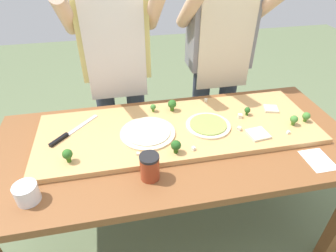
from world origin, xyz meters
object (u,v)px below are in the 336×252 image
at_px(pizza_whole_pesto_green, 208,125).
at_px(cheese_crumble_c, 138,154).
at_px(cheese_crumble_a, 206,100).
at_px(sauce_jar, 150,167).
at_px(pizza_slice_near_left, 271,109).
at_px(recipe_note, 318,160).
at_px(cheese_crumble_f, 193,148).
at_px(cheese_crumble_b, 239,128).
at_px(cheese_crumble_d, 288,132).
at_px(flour_cup, 27,194).
at_px(broccoli_floret_center_left, 68,155).
at_px(broccoli_floret_front_left, 153,107).
at_px(broccoli_floret_front_mid, 306,116).
at_px(cook_left, 116,59).
at_px(cheese_crumble_e, 240,116).
at_px(broccoli_floret_back_left, 247,110).
at_px(cook_right, 219,51).
at_px(broccoli_floret_center_right, 294,120).
at_px(prep_table, 176,155).
at_px(broccoli_floret_back_right, 172,104).
at_px(pizza_slice_center, 258,134).
at_px(pizza_whole_cheese_artichoke, 148,133).
at_px(broccoli_floret_back_mid, 176,146).
at_px(chefs_knife, 68,134).

xyz_separation_m(pizza_whole_pesto_green, cheese_crumble_c, (-0.38, -0.15, -0.00)).
height_order(cheese_crumble_a, sauce_jar, sauce_jar).
xyz_separation_m(pizza_slice_near_left, recipe_note, (0.03, -0.41, -0.03)).
xyz_separation_m(cheese_crumble_a, cheese_crumble_f, (-0.19, -0.41, -0.00)).
distance_m(cheese_crumble_b, cheese_crumble_d, 0.24).
relative_size(pizza_whole_pesto_green, sauce_jar, 1.92).
relative_size(cheese_crumble_d, flour_cup, 0.15).
relative_size(broccoli_floret_center_left, broccoli_floret_front_left, 1.47).
xyz_separation_m(broccoli_floret_center_left, broccoli_floret_front_mid, (1.21, 0.08, -0.01)).
bearing_deg(cheese_crumble_c, recipe_note, -11.71).
relative_size(cheese_crumble_b, recipe_note, 0.12).
height_order(broccoli_floret_center_left, cook_left, cook_left).
xyz_separation_m(cheese_crumble_e, recipe_note, (0.24, -0.36, -0.04)).
distance_m(broccoli_floret_back_left, broccoli_floret_front_mid, 0.30).
bearing_deg(cook_right, cheese_crumble_a, -120.11).
xyz_separation_m(broccoli_floret_front_mid, sauce_jar, (-0.87, -0.22, 0.00)).
xyz_separation_m(broccoli_floret_front_left, cook_left, (-0.17, 0.34, 0.16)).
xyz_separation_m(cook_left, cook_right, (0.66, 0.00, 0.00)).
relative_size(broccoli_floret_center_right, cook_right, 0.03).
relative_size(cheese_crumble_f, cook_left, 0.01).
bearing_deg(prep_table, broccoli_floret_back_left, 14.46).
xyz_separation_m(pizza_whole_pesto_green, broccoli_floret_back_right, (-0.15, 0.19, 0.03)).
bearing_deg(broccoli_floret_center_right, cook_right, 108.71).
bearing_deg(cheese_crumble_a, pizza_whole_pesto_green, -104.97).
distance_m(broccoli_floret_front_mid, cheese_crumble_e, 0.34).
bearing_deg(cheese_crumble_c, broccoli_floret_back_left, 18.86).
xyz_separation_m(broccoli_floret_front_mid, cheese_crumble_e, (-0.33, 0.10, -0.02)).
bearing_deg(pizza_slice_center, prep_table, 169.87).
xyz_separation_m(pizza_whole_cheese_artichoke, broccoli_floret_back_mid, (0.11, -0.17, 0.03)).
relative_size(cheese_crumble_e, sauce_jar, 0.17).
distance_m(chefs_knife, cook_left, 0.58).
xyz_separation_m(cheese_crumble_a, cheese_crumble_c, (-0.45, -0.40, -0.00)).
distance_m(pizza_whole_cheese_artichoke, pizza_slice_center, 0.55).
bearing_deg(cheese_crumble_d, sauce_jar, -169.30).
bearing_deg(pizza_slice_center, broccoli_floret_front_mid, 11.75).
height_order(chefs_knife, cheese_crumble_b, cheese_crumble_b).
relative_size(pizza_whole_cheese_artichoke, broccoli_floret_front_left, 6.15).
bearing_deg(broccoli_floret_center_left, cheese_crumble_a, 26.84).
distance_m(broccoli_floret_center_right, cheese_crumble_b, 0.30).
bearing_deg(sauce_jar, cheese_crumble_c, 106.39).
bearing_deg(pizza_slice_center, broccoli_floret_back_mid, -173.57).
bearing_deg(cheese_crumble_e, cheese_crumble_c, -161.26).
distance_m(chefs_knife, broccoli_floret_front_left, 0.47).
relative_size(cheese_crumble_c, recipe_note, 0.09).
xyz_separation_m(broccoli_floret_center_right, sauce_jar, (-0.79, -0.20, 0.00)).
distance_m(broccoli_floret_front_left, cheese_crumble_a, 0.33).
relative_size(broccoli_floret_back_mid, recipe_note, 0.44).
xyz_separation_m(broccoli_floret_front_mid, flour_cup, (-1.35, -0.25, -0.02)).
relative_size(broccoli_floret_center_left, broccoli_floret_front_mid, 1.21).
relative_size(broccoli_floret_back_mid, flour_cup, 0.71).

